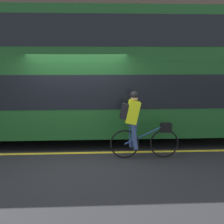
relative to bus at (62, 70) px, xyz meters
name	(u,v)px	position (x,y,z in m)	size (l,w,h in m)	color
ground_plane	(78,156)	(0.49, -1.61, -2.08)	(80.00, 80.00, 0.00)	#232326
road_center_line	(78,153)	(0.49, -1.37, -2.07)	(50.00, 0.14, 0.01)	yellow
sidewalk_curb	(84,116)	(0.49, 3.41, -2.01)	(60.00, 2.02, 0.13)	#A8A399
building_facade	(83,21)	(0.49, 4.57, 1.87)	(60.00, 0.30, 7.90)	brown
bus	(62,70)	(0.00, 0.00, 0.00)	(11.92, 2.60, 3.71)	black
cyclist_on_bike	(138,122)	(1.94, -1.84, -1.19)	(1.67, 0.32, 1.64)	black
trash_bin	(152,104)	(3.25, 3.31, -1.51)	(0.50, 0.50, 0.87)	#194C23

